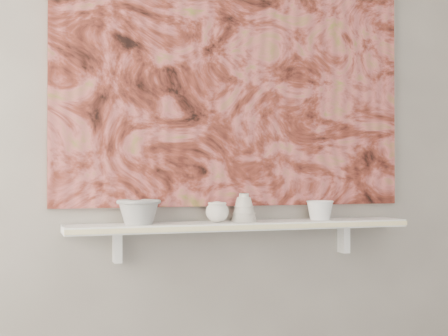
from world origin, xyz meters
name	(u,v)px	position (x,y,z in m)	size (l,w,h in m)	color
wall_back	(235,119)	(0.00, 1.60, 1.35)	(3.60, 3.60, 0.00)	slate
shelf	(243,226)	(0.00, 1.51, 0.92)	(1.40, 0.18, 0.03)	white
shelf_stripe	(251,227)	(0.00, 1.41, 0.92)	(1.40, 0.01, 0.02)	beige
bracket_left	(117,247)	(-0.49, 1.57, 0.84)	(0.03, 0.06, 0.12)	white
bracket_right	(344,239)	(0.49, 1.57, 0.84)	(0.03, 0.06, 0.12)	white
painting	(236,73)	(0.00, 1.59, 1.54)	(1.50, 0.03, 1.10)	maroon
house_motif	(335,148)	(0.45, 1.57, 1.23)	(0.09, 0.00, 0.08)	black
bowl_grey	(139,211)	(-0.42, 1.51, 0.98)	(0.17, 0.17, 0.10)	#959593
cup_cream	(217,212)	(-0.11, 1.51, 0.97)	(0.09, 0.09, 0.08)	silver
bell_vessel	(244,207)	(0.00, 1.51, 0.99)	(0.10, 0.10, 0.11)	beige
bowl_white	(320,210)	(0.34, 1.51, 0.97)	(0.11, 0.11, 0.08)	white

